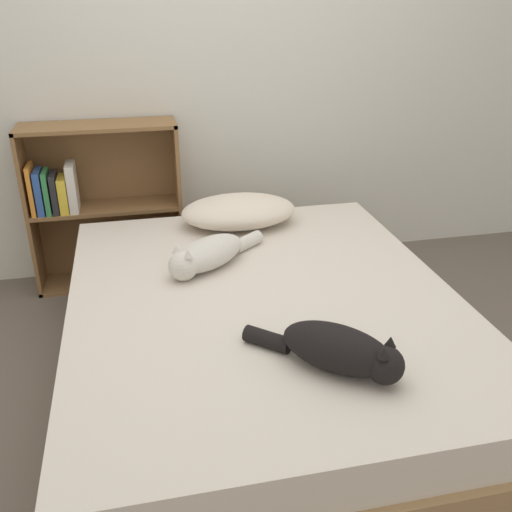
% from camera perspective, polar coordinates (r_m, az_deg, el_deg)
% --- Properties ---
extents(ground_plane, '(8.00, 8.00, 0.00)m').
position_cam_1_polar(ground_plane, '(2.47, 0.72, -13.06)').
color(ground_plane, brown).
extents(wall_back, '(8.00, 0.06, 2.50)m').
position_cam_1_polar(wall_back, '(3.23, -4.76, 20.28)').
color(wall_back, silver).
rests_on(wall_back, ground_plane).
extents(bed, '(1.52, 1.86, 0.45)m').
position_cam_1_polar(bed, '(2.34, 0.75, -8.77)').
color(bed, '#99754C').
rests_on(bed, ground_plane).
extents(pillow, '(0.57, 0.37, 0.15)m').
position_cam_1_polar(pillow, '(2.83, -1.74, 4.50)').
color(pillow, beige).
rests_on(pillow, bed).
extents(cat_light, '(0.47, 0.40, 0.14)m').
position_cam_1_polar(cat_light, '(2.40, -4.91, 0.16)').
color(cat_light, beige).
rests_on(cat_light, bed).
extents(cat_dark, '(0.45, 0.42, 0.15)m').
position_cam_1_polar(cat_dark, '(1.79, 8.48, -9.32)').
color(cat_dark, black).
rests_on(cat_dark, bed).
extents(bookshelf, '(0.80, 0.26, 0.90)m').
position_cam_1_polar(bookshelf, '(3.24, -15.49, 5.26)').
color(bookshelf, brown).
rests_on(bookshelf, ground_plane).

